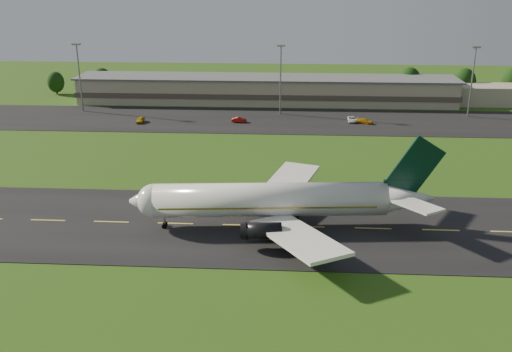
# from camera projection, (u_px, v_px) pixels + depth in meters

# --- Properties ---
(ground) EXTENTS (360.00, 360.00, 0.00)m
(ground) POSITION_uv_depth(u_px,v_px,m) (241.00, 226.00, 95.31)
(ground) COLOR #254812
(ground) RESTS_ON ground
(taxiway) EXTENTS (220.00, 30.00, 0.10)m
(taxiway) POSITION_uv_depth(u_px,v_px,m) (241.00, 225.00, 95.30)
(taxiway) COLOR black
(taxiway) RESTS_ON ground
(apron) EXTENTS (260.00, 30.00, 0.10)m
(apron) POSITION_uv_depth(u_px,v_px,m) (262.00, 120.00, 162.96)
(apron) COLOR black
(apron) RESTS_ON ground
(airliner) EXTENTS (51.28, 42.02, 15.57)m
(airliner) POSITION_uv_depth(u_px,v_px,m) (275.00, 200.00, 93.49)
(airliner) COLOR white
(airliner) RESTS_ON ground
(terminal) EXTENTS (145.00, 16.00, 8.40)m
(terminal) POSITION_uv_depth(u_px,v_px,m) (286.00, 90.00, 184.00)
(terminal) COLOR tan
(terminal) RESTS_ON ground
(light_mast_west) EXTENTS (2.40, 1.20, 20.35)m
(light_mast_west) POSITION_uv_depth(u_px,v_px,m) (79.00, 69.00, 169.30)
(light_mast_west) COLOR gray
(light_mast_west) RESTS_ON ground
(light_mast_centre) EXTENTS (2.40, 1.20, 20.35)m
(light_mast_centre) POSITION_uv_depth(u_px,v_px,m) (281.00, 71.00, 165.92)
(light_mast_centre) COLOR gray
(light_mast_centre) RESTS_ON ground
(light_mast_east) EXTENTS (2.40, 1.20, 20.35)m
(light_mast_east) POSITION_uv_depth(u_px,v_px,m) (473.00, 73.00, 162.83)
(light_mast_east) COLOR gray
(light_mast_east) RESTS_ON ground
(tree_line) EXTENTS (194.96, 9.53, 10.41)m
(tree_line) POSITION_uv_depth(u_px,v_px,m) (396.00, 83.00, 190.42)
(tree_line) COLOR black
(tree_line) RESTS_ON ground
(service_vehicle_a) EXTENTS (1.87, 4.48, 1.51)m
(service_vehicle_a) POSITION_uv_depth(u_px,v_px,m) (140.00, 120.00, 160.11)
(service_vehicle_a) COLOR #C49C0B
(service_vehicle_a) RESTS_ON apron
(service_vehicle_b) EXTENTS (4.26, 1.54, 1.40)m
(service_vehicle_b) POSITION_uv_depth(u_px,v_px,m) (239.00, 120.00, 160.25)
(service_vehicle_b) COLOR #A5110B
(service_vehicle_b) RESTS_ON apron
(service_vehicle_c) EXTENTS (2.40, 5.15, 1.43)m
(service_vehicle_c) POSITION_uv_depth(u_px,v_px,m) (352.00, 119.00, 160.85)
(service_vehicle_c) COLOR silver
(service_vehicle_c) RESTS_ON apron
(service_vehicle_d) EXTENTS (5.01, 3.41, 1.35)m
(service_vehicle_d) POSITION_uv_depth(u_px,v_px,m) (365.00, 121.00, 158.98)
(service_vehicle_d) COLOR orange
(service_vehicle_d) RESTS_ON apron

